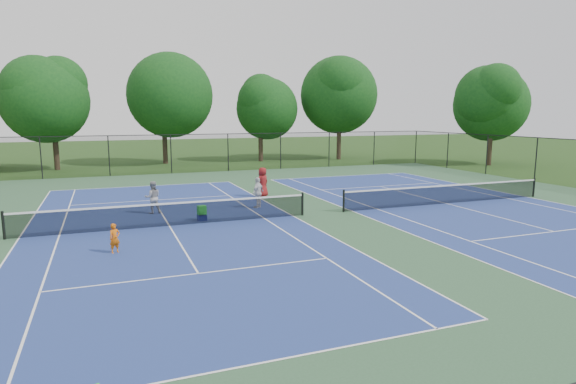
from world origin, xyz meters
name	(u,v)px	position (x,y,z in m)	size (l,w,h in m)	color
ground	(323,214)	(0.00, 0.00, 0.00)	(140.00, 140.00, 0.00)	#234716
court_pad	(323,214)	(0.00, 0.00, 0.00)	(36.00, 36.00, 0.01)	#2E5334
tennis_court_left	(169,224)	(-7.00, 0.00, 0.10)	(12.00, 23.83, 1.07)	navy
tennis_court_right	(446,202)	(7.00, 0.00, 0.10)	(12.00, 23.83, 1.07)	navy
perimeter_fence	(324,180)	(0.00, 0.00, 1.60)	(36.08, 36.08, 3.02)	black
tree_back_a	(52,96)	(-13.00, 24.00, 6.04)	(6.80, 6.80, 9.15)	#2D2116
tree_back_b	(163,91)	(-4.00, 26.00, 6.60)	(7.60, 7.60, 10.03)	#2D2116
tree_back_c	(260,104)	(5.00, 25.00, 5.48)	(6.00, 6.00, 8.40)	#2D2116
tree_back_d	(340,91)	(13.00, 24.00, 6.82)	(7.80, 7.80, 10.37)	#2D2116
tree_side_e	(493,100)	(23.00, 14.00, 5.81)	(6.60, 6.60, 8.87)	#2D2116
child_player	(115,238)	(-9.18, -3.28, 0.50)	(0.37, 0.24, 1.00)	#D6600E
instructor	(153,197)	(-7.35, 2.90, 0.76)	(0.74, 0.57, 1.51)	gray
bystander_a	(258,193)	(-2.39, 2.45, 0.76)	(0.89, 0.37, 1.52)	silver
bystander_c	(263,182)	(-1.20, 5.36, 0.83)	(0.81, 0.53, 1.65)	maroon
ball_crate	(202,217)	(-5.53, 0.59, 0.14)	(0.38, 0.30, 0.27)	navy
ball_hopper	(202,210)	(-5.53, 0.59, 0.46)	(0.34, 0.28, 0.38)	green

